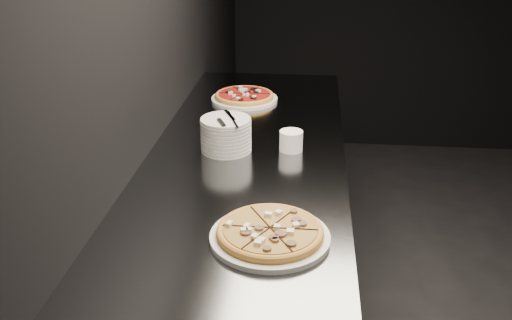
# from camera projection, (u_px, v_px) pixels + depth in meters

# --- Properties ---
(wall_left) EXTENTS (0.02, 5.00, 2.80)m
(wall_left) POSITION_uv_depth(u_px,v_px,m) (133.00, 29.00, 1.91)
(wall_left) COLOR black
(wall_left) RESTS_ON floor
(counter) EXTENTS (0.74, 2.44, 0.92)m
(counter) POSITION_uv_depth(u_px,v_px,m) (245.00, 269.00, 2.26)
(counter) COLOR slate
(counter) RESTS_ON floor
(pizza_mushroom) EXTENTS (0.34, 0.34, 0.04)m
(pizza_mushroom) POSITION_uv_depth(u_px,v_px,m) (270.00, 233.00, 1.59)
(pizza_mushroom) COLOR silver
(pizza_mushroom) RESTS_ON counter
(pizza_tomato) EXTENTS (0.32, 0.32, 0.04)m
(pizza_tomato) POSITION_uv_depth(u_px,v_px,m) (244.00, 97.00, 2.73)
(pizza_tomato) COLOR silver
(pizza_tomato) RESTS_ON counter
(plate_stack) EXTENTS (0.19, 0.19, 0.13)m
(plate_stack) POSITION_uv_depth(u_px,v_px,m) (226.00, 134.00, 2.16)
(plate_stack) COLOR silver
(plate_stack) RESTS_ON counter
(cutlery) EXTENTS (0.07, 0.20, 0.01)m
(cutlery) POSITION_uv_depth(u_px,v_px,m) (227.00, 119.00, 2.12)
(cutlery) COLOR silver
(cutlery) RESTS_ON plate_stack
(ramekin) EXTENTS (0.09, 0.09, 0.08)m
(ramekin) POSITION_uv_depth(u_px,v_px,m) (291.00, 140.00, 2.17)
(ramekin) COLOR white
(ramekin) RESTS_ON counter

